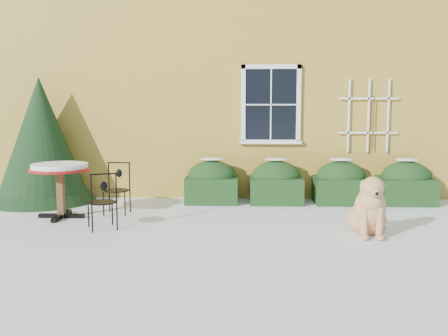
{
  "coord_description": "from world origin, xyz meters",
  "views": [
    {
      "loc": [
        0.29,
        -7.44,
        1.97
      ],
      "look_at": [
        0.0,
        1.0,
        0.9
      ],
      "focal_mm": 40.0,
      "sensor_mm": 36.0,
      "label": 1
    }
  ],
  "objects_px": {
    "patio_chair_near": "(103,201)",
    "dog": "(369,210)",
    "patio_chair_far": "(117,188)",
    "bistro_table": "(60,173)",
    "evergreen_shrub": "(42,152)"
  },
  "relations": [
    {
      "from": "evergreen_shrub",
      "to": "patio_chair_near",
      "type": "xyz_separation_m",
      "value": [
        1.85,
        -2.23,
        -0.56
      ]
    },
    {
      "from": "patio_chair_near",
      "to": "dog",
      "type": "xyz_separation_m",
      "value": [
        4.13,
        -0.23,
        -0.08
      ]
    },
    {
      "from": "bistro_table",
      "to": "patio_chair_far",
      "type": "distance_m",
      "value": 1.03
    },
    {
      "from": "dog",
      "to": "patio_chair_far",
      "type": "bearing_deg",
      "value": 163.55
    },
    {
      "from": "evergreen_shrub",
      "to": "patio_chair_far",
      "type": "distance_m",
      "value": 2.17
    },
    {
      "from": "patio_chair_near",
      "to": "patio_chair_far",
      "type": "xyz_separation_m",
      "value": [
        -0.05,
        1.16,
        0.0
      ]
    },
    {
      "from": "patio_chair_far",
      "to": "patio_chair_near",
      "type": "bearing_deg",
      "value": -86.67
    },
    {
      "from": "patio_chair_far",
      "to": "dog",
      "type": "bearing_deg",
      "value": -17.6
    },
    {
      "from": "evergreen_shrub",
      "to": "bistro_table",
      "type": "distance_m",
      "value": 1.72
    },
    {
      "from": "dog",
      "to": "bistro_table",
      "type": "bearing_deg",
      "value": 170.63
    },
    {
      "from": "evergreen_shrub",
      "to": "patio_chair_far",
      "type": "height_order",
      "value": "evergreen_shrub"
    },
    {
      "from": "bistro_table",
      "to": "patio_chair_far",
      "type": "xyz_separation_m",
      "value": [
        0.91,
        0.37,
        -0.33
      ]
    },
    {
      "from": "patio_chair_near",
      "to": "dog",
      "type": "height_order",
      "value": "dog"
    },
    {
      "from": "bistro_table",
      "to": "patio_chair_far",
      "type": "height_order",
      "value": "bistro_table"
    },
    {
      "from": "patio_chair_near",
      "to": "patio_chair_far",
      "type": "height_order",
      "value": "patio_chair_far"
    }
  ]
}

